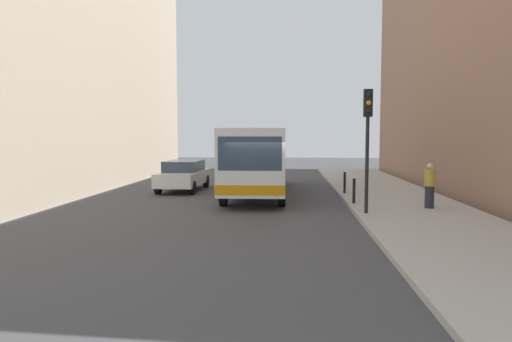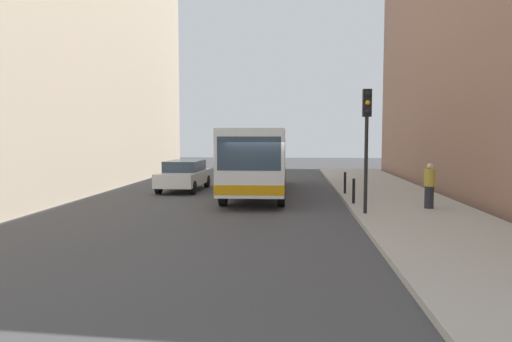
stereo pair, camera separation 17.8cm
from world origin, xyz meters
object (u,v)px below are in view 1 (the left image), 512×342
Objects in this scene: traffic_light at (368,127)px; pedestrian_near_signal at (430,186)px; bus at (258,157)px; bollard_near at (354,191)px; car_beside_bus at (184,175)px; bollard_mid at (345,183)px.

traffic_light reaches higher than pedestrian_near_signal.
traffic_light is at bearing 121.88° from bus.
bollard_near is (-0.10, 2.30, -2.38)m from traffic_light.
bus is 2.48× the size of car_beside_bus.
car_beside_bus is (-3.75, 0.89, -0.94)m from bus.
traffic_light is at bearing 11.89° from pedestrian_near_signal.
bollard_mid is at bearing -74.37° from pedestrian_near_signal.
bollard_mid is (-0.10, 5.36, -2.38)m from traffic_light.
bollard_mid is at bearing 90.00° from bollard_near.
bollard_mid is at bearing 168.62° from car_beside_bus.
traffic_light reaches higher than car_beside_bus.
bollard_near is 3.07m from bollard_mid.
pedestrian_near_signal is at bearing -58.07° from bollard_mid.
car_beside_bus is at bearing 166.75° from bollard_mid.
bollard_mid is at bearing 91.07° from traffic_light.
bollard_mid is 0.59× the size of pedestrian_near_signal.
bus reaches higher than bollard_near.
bollard_mid is at bearing 165.98° from bus.
traffic_light is at bearing -87.51° from bollard_near.
bus is 4.20m from bollard_mid.
car_beside_bus is at bearing 147.65° from bollard_near.
bus is at bearing 134.74° from bollard_near.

